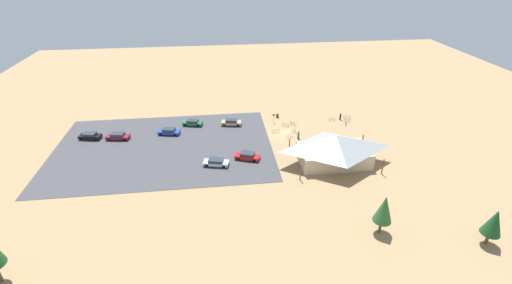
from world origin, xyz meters
The scene contains 25 objects.
ground centered at (0.00, 0.00, 0.00)m, with size 160.00×160.00×0.00m, color #9E7F56.
parking_lot_asphalt centered at (24.46, 2.91, 0.03)m, with size 41.89×28.79×0.05m, color #424247.
bike_pavilion centered at (-6.63, 12.45, 3.11)m, with size 14.72×9.34×5.57m.
trash_bin centered at (-0.05, -8.09, 0.45)m, with size 0.60×0.60×0.90m, color brown.
lot_sign centered at (1.28, -5.46, 1.41)m, with size 0.56×0.08×2.20m.
pine_west centered at (-7.31, 30.52, 3.99)m, with size 2.49×2.49×6.02m.
pine_midwest centered at (-20.26, 34.31, 3.63)m, with size 2.43×2.43×5.52m.
bicycle_orange_yard_left centered at (-0.94, -3.26, 0.36)m, with size 1.49×0.86×0.79m.
bicycle_blue_edge_south centered at (-14.27, -2.22, 0.38)m, with size 0.57×1.68×0.88m.
bicycle_silver_lone_west centered at (-2.32, 0.07, 0.37)m, with size 0.74×1.52×0.85m.
bicycle_white_yard_front centered at (-0.81, 1.90, 0.37)m, with size 1.64×0.66×0.86m.
bicycle_green_near_porch centered at (-11.97, -4.85, 0.35)m, with size 1.59×0.57×0.80m.
bicycle_teal_trailside centered at (-15.88, -5.66, 0.37)m, with size 1.64×0.70×0.88m.
bicycle_purple_lone_east centered at (1.60, -0.54, 0.39)m, with size 1.79×0.48×0.87m.
bicycle_red_back_row centered at (-15.11, -3.76, 0.36)m, with size 1.54×0.71×0.84m.
bicycle_black_near_sign centered at (-2.74, -3.68, 0.35)m, with size 1.18×1.36×0.77m.
car_red_far_end centered at (8.68, 9.35, 0.73)m, with size 4.84×3.25×1.37m.
car_tan_back_corner centered at (10.71, -5.35, 0.74)m, with size 4.58×2.49×1.38m.
car_black_front_row centered at (39.64, -2.47, 0.72)m, with size 4.59×2.59×1.33m.
car_maroon_near_entry centered at (34.01, -1.64, 0.72)m, with size 4.82×2.52×1.34m.
car_silver_inner_stall centered at (14.45, 10.78, 0.69)m, with size 4.82×2.80×1.28m.
car_green_end_stall centered at (19.14, -6.31, 0.70)m, with size 4.53×2.79×1.28m.
car_blue_second_row centered at (23.88, -2.58, 0.71)m, with size 4.73×2.67×1.32m.
visitor_crossing_yard centered at (-14.00, -5.22, 0.86)m, with size 0.36×0.36×1.65m.
visitor_at_bikes centered at (-2.48, 2.65, 0.93)m, with size 0.40×0.37×1.78m.
Camera 1 is at (13.90, 64.56, 33.95)m, focal length 24.71 mm.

